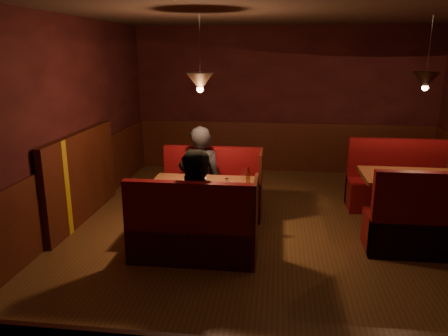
# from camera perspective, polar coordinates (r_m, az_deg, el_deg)

# --- Properties ---
(room) EXTENTS (6.02, 7.02, 2.92)m
(room) POSITION_cam_1_polar(r_m,az_deg,el_deg) (5.61, 5.19, 0.85)
(room) COLOR #543314
(room) RESTS_ON ground
(main_table) EXTENTS (1.37, 0.83, 0.96)m
(main_table) POSITION_cam_1_polar(r_m,az_deg,el_deg) (5.82, -2.79, -3.57)
(main_table) COLOR #543419
(main_table) RESTS_ON ground
(main_bench_far) EXTENTS (1.50, 0.54, 1.03)m
(main_bench_far) POSITION_cam_1_polar(r_m,az_deg,el_deg) (6.62, -1.49, -3.40)
(main_bench_far) COLOR #550E08
(main_bench_far) RESTS_ON ground
(main_bench_near) EXTENTS (1.50, 0.54, 1.03)m
(main_bench_near) POSITION_cam_1_polar(r_m,az_deg,el_deg) (5.19, -4.07, -8.81)
(main_bench_near) COLOR #550E08
(main_bench_near) RESTS_ON ground
(second_table) EXTENTS (1.38, 0.88, 0.78)m
(second_table) POSITION_cam_1_polar(r_m,az_deg,el_deg) (6.55, 23.45, -2.57)
(second_table) COLOR #543419
(second_table) RESTS_ON ground
(second_bench_far) EXTENTS (1.53, 0.57, 1.09)m
(second_bench_far) POSITION_cam_1_polar(r_m,az_deg,el_deg) (7.38, 21.78, -2.35)
(second_bench_far) COLOR #550E08
(second_bench_far) RESTS_ON ground
(second_bench_near) EXTENTS (1.53, 0.57, 1.09)m
(second_bench_near) POSITION_cam_1_polar(r_m,az_deg,el_deg) (5.89, 25.67, -7.14)
(second_bench_near) COLOR #550E08
(second_bench_near) RESTS_ON ground
(diner_a) EXTENTS (0.68, 0.49, 1.74)m
(diner_a) POSITION_cam_1_polar(r_m,az_deg,el_deg) (6.34, -3.15, 0.89)
(diner_a) COLOR black
(diner_a) RESTS_ON ground
(diner_b) EXTENTS (0.90, 0.75, 1.68)m
(diner_b) POSITION_cam_1_polar(r_m,az_deg,el_deg) (5.11, -3.16, -3.01)
(diner_b) COLOR black
(diner_b) RESTS_ON ground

